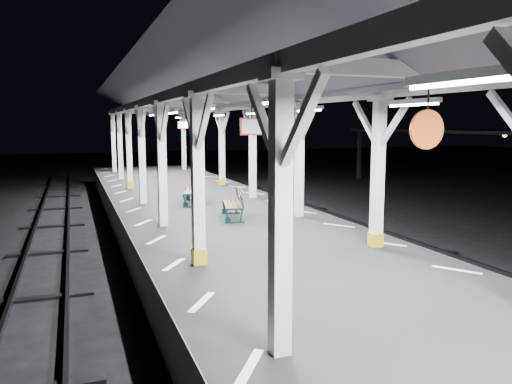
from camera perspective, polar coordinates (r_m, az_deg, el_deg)
ground at (r=9.13m, az=9.62°, el=-16.36°), size 120.00×120.00×0.00m
platform at (r=8.94m, az=9.69°, el=-13.43°), size 6.00×50.00×1.00m
hazard_stripes_left at (r=7.89m, az=-6.22°, el=-12.39°), size 1.00×48.00×0.01m
hazard_stripes_right at (r=10.18m, az=21.94°, el=-8.26°), size 1.00×48.00×0.01m
canopy at (r=8.36m, az=10.41°, el=13.47°), size 5.40×49.00×4.65m
bench_mid at (r=14.39m, az=-2.35°, el=-1.31°), size 0.90×1.61×0.83m
bench_far at (r=17.09m, az=-6.95°, el=0.21°), size 1.01×1.75×0.90m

